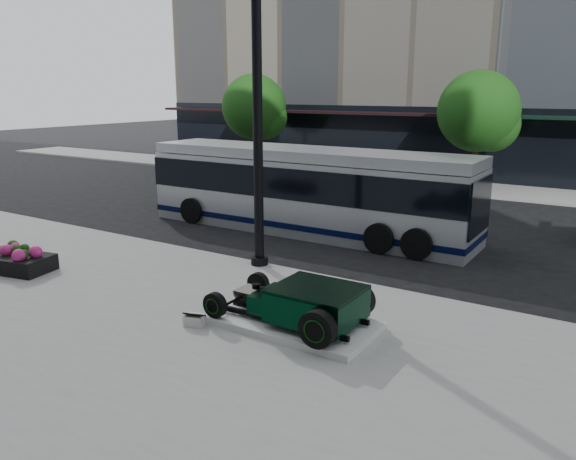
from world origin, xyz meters
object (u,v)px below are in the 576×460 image
Objects in this scene: lamppost at (258,119)px; transit_bus at (306,190)px; hot_rod at (308,303)px; flower_planter at (13,261)px.

transit_bus is (-1.14, 4.49, -2.66)m from lamppost.
hot_rod is at bearing -42.44° from lamppost.
transit_bus reaches higher than hot_rod.
transit_bus is at bearing 63.45° from flower_planter.
hot_rod is 8.84m from flower_planter.
hot_rod is 0.27× the size of transit_bus.
flower_planter is 0.19× the size of transit_bus.
hot_rod is 5.75m from lamppost.
hot_rod is at bearing -59.13° from transit_bus.
lamppost is at bearing 36.72° from flower_planter.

